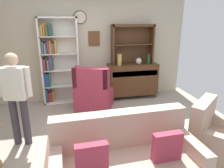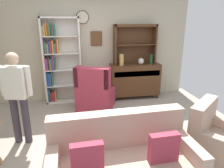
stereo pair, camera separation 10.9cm
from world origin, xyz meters
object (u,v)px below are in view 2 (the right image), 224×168
at_px(vase_round, 141,61).
at_px(wingback_chair, 95,94).
at_px(bottle_wine, 151,59).
at_px(sideboard, 135,79).
at_px(bookshelf, 59,61).
at_px(vase_tall, 122,60).
at_px(armchair_floral, 218,143).
at_px(couch_floral, 123,164).
at_px(person_reading, 17,93).
at_px(sideboard_hutch, 135,39).
at_px(book_stack, 111,119).
at_px(coffee_table, 106,128).

height_order(vase_round, wingback_chair, vase_round).
bearing_deg(bottle_wine, sideboard, 167.11).
xyz_separation_m(bookshelf, vase_tall, (1.55, -0.16, -0.00)).
bearing_deg(bookshelf, vase_round, -4.16).
height_order(bookshelf, bottle_wine, bookshelf).
bearing_deg(armchair_floral, couch_floral, -171.91).
distance_m(bottle_wine, armchair_floral, 2.76).
distance_m(vase_tall, couch_floral, 3.05).
bearing_deg(vase_round, person_reading, -148.56).
relative_size(wingback_chair, person_reading, 0.67).
height_order(bookshelf, person_reading, bookshelf).
xyz_separation_m(sideboard_hutch, armchair_floral, (0.45, -2.85, -1.27)).
bearing_deg(vase_round, book_stack, -120.74).
relative_size(vase_tall, armchair_floral, 0.27).
xyz_separation_m(bottle_wine, person_reading, (-2.90, -1.59, -0.14)).
distance_m(sideboard, coffee_table, 2.40).
distance_m(vase_tall, coffee_table, 2.28).
bearing_deg(sideboard_hutch, book_stack, -115.86).
bearing_deg(wingback_chair, vase_round, 21.55).
bearing_deg(book_stack, person_reading, 167.16).
distance_m(bookshelf, book_stack, 2.37).
relative_size(bookshelf, vase_tall, 7.32).
height_order(vase_round, person_reading, person_reading).
distance_m(sideboard_hutch, armchair_floral, 3.16).
relative_size(bookshelf, book_stack, 9.58).
height_order(armchair_floral, coffee_table, armchair_floral).
height_order(bookshelf, sideboard, bookshelf).
distance_m(vase_tall, person_reading, 2.67).
xyz_separation_m(bookshelf, couch_floral, (0.88, -3.04, -0.75)).
distance_m(armchair_floral, person_reading, 3.21).
bearing_deg(book_stack, coffee_table, -136.38).
height_order(bookshelf, vase_round, bookshelf).
distance_m(bookshelf, vase_round, 2.07).
xyz_separation_m(armchair_floral, book_stack, (-1.48, 0.72, 0.16)).
bearing_deg(vase_tall, person_reading, -142.95).
xyz_separation_m(vase_tall, couch_floral, (-0.67, -2.88, -0.75)).
xyz_separation_m(vase_round, armchair_floral, (0.32, -2.68, -0.72)).
relative_size(sideboard, bottle_wine, 4.94).
distance_m(sideboard, armchair_floral, 2.79).
height_order(bookshelf, couch_floral, bookshelf).
bearing_deg(sideboard, coffee_table, -118.11).
bearing_deg(vase_round, couch_floral, -112.33).
height_order(sideboard, wingback_chair, wingback_chair).
relative_size(person_reading, coffee_table, 1.95).
bearing_deg(bookshelf, armchair_floral, -49.82).
height_order(sideboard_hutch, vase_round, sideboard_hutch).
bearing_deg(book_stack, sideboard_hutch, 64.14).
bearing_deg(bottle_wine, wingback_chair, -162.64).
height_order(vase_tall, armchair_floral, vase_tall).
xyz_separation_m(couch_floral, person_reading, (-1.46, 1.28, 0.59)).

